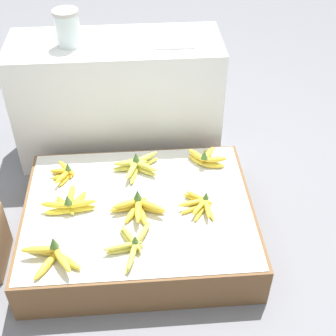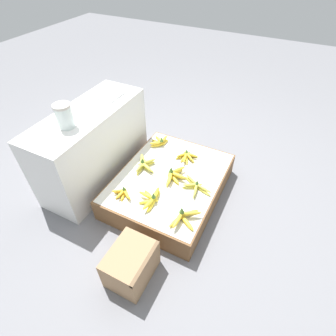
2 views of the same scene
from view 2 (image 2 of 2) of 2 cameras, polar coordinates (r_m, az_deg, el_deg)
name	(u,v)px [view 2 (image 2 of 2)]	position (r m, az deg, el deg)	size (l,w,h in m)	color
ground_plane	(170,193)	(2.38, 0.35, -5.48)	(10.00, 10.00, 0.00)	slate
display_platform	(170,185)	(2.30, 0.36, -3.72)	(1.06, 0.84, 0.21)	brown
back_vendor_table	(93,146)	(2.41, -15.93, 4.60)	(1.11, 0.42, 0.69)	white
wooden_crate	(131,264)	(1.86, -8.04, -20.02)	(0.33, 0.26, 0.26)	#997551
banana_bunch_front_left	(184,217)	(1.91, 3.48, -10.63)	(0.26, 0.19, 0.11)	gold
banana_bunch_front_midleft	(195,186)	(2.12, 6.00, -3.99)	(0.21, 0.27, 0.08)	gold
banana_bunch_middle_left	(151,199)	(2.02, -3.67, -6.68)	(0.25, 0.17, 0.11)	yellow
banana_bunch_middle_midleft	(174,175)	(2.19, 1.31, -1.57)	(0.26, 0.18, 0.11)	gold
banana_bunch_middle_midright	(187,156)	(2.39, 4.10, 2.56)	(0.17, 0.19, 0.08)	gold
banana_bunch_back_left	(123,193)	(2.09, -9.81, -5.44)	(0.13, 0.18, 0.09)	gold
banana_bunch_back_midleft	(144,164)	(2.30, -5.25, 0.78)	(0.24, 0.21, 0.10)	gold
banana_bunch_back_midright	(160,142)	(2.54, -1.79, 5.75)	(0.19, 0.16, 0.11)	gold
glass_jar	(64,116)	(2.04, -21.64, 10.52)	(0.13, 0.13, 0.18)	silver
foam_tray_white	(110,95)	(2.40, -12.55, 15.19)	(0.20, 0.18, 0.02)	white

